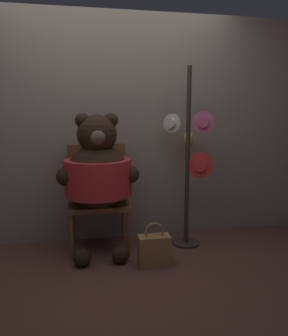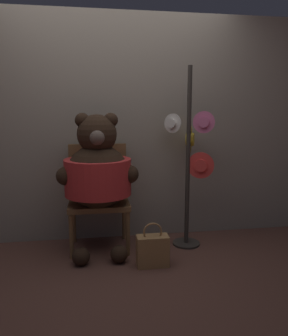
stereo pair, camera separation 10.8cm
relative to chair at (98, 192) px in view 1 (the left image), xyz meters
The scene contains 6 objects.
ground_plane 0.77m from the chair, 71.09° to the right, with size 14.00×14.00×0.00m, color brown.
wall_back 0.69m from the chair, 55.45° to the left, with size 8.00×0.10×2.36m.
chair is the anchor object (origin of this frame).
teddy_bear 0.29m from the chair, 91.44° to the right, with size 0.76×0.68×1.35m.
hat_display_rack 0.98m from the chair, ahead, with size 0.44×0.39×1.80m.
handbag_on_ground 0.83m from the chair, 50.28° to the right, with size 0.28×0.14×0.40m.
Camera 1 is at (-0.31, -2.73, 1.36)m, focal length 35.00 mm.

